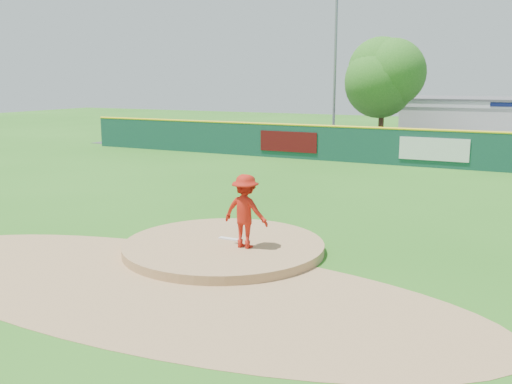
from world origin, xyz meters
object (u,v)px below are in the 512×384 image
at_px(deciduous_tree, 383,80).
at_px(light_pole_left, 335,59).
at_px(playground_slide, 178,133).
at_px(van, 408,146).
at_px(pitcher, 245,211).

relative_size(deciduous_tree, light_pole_left, 0.67).
bearing_deg(light_pole_left, playground_slide, -152.50).
distance_m(playground_slide, deciduous_tree, 14.96).
relative_size(van, deciduous_tree, 0.69).
height_order(playground_slide, light_pole_left, light_pole_left).
xyz_separation_m(van, light_pole_left, (-6.54, 5.53, 5.33)).
bearing_deg(playground_slide, light_pole_left, 27.50).
bearing_deg(deciduous_tree, light_pole_left, 153.43).
distance_m(pitcher, van, 21.61).
xyz_separation_m(playground_slide, deciduous_tree, (14.11, 3.27, 3.75)).
bearing_deg(playground_slide, van, -0.90).
xyz_separation_m(van, deciduous_tree, (-2.54, 3.53, 3.83)).
height_order(van, light_pole_left, light_pole_left).
xyz_separation_m(playground_slide, light_pole_left, (10.11, 5.27, 5.25)).
xyz_separation_m(deciduous_tree, light_pole_left, (-4.00, 2.00, 1.50)).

